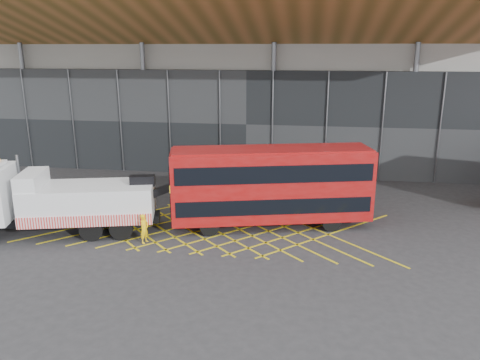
# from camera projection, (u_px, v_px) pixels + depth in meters

# --- Properties ---
(ground_plane) EXTENTS (120.00, 120.00, 0.00)m
(ground_plane) POSITION_uv_depth(u_px,v_px,m) (183.00, 226.00, 26.12)
(ground_plane) COLOR #28282B
(road_markings) EXTENTS (19.96, 7.16, 0.01)m
(road_markings) POSITION_uv_depth(u_px,v_px,m) (211.00, 228.00, 25.89)
(road_markings) COLOR gold
(road_markings) RESTS_ON ground_plane
(construction_building) EXTENTS (55.00, 23.97, 18.00)m
(construction_building) POSITION_uv_depth(u_px,v_px,m) (257.00, 55.00, 40.90)
(construction_building) COLOR gray
(construction_building) RESTS_ON ground_plane
(recovery_truck) EXTENTS (11.84, 5.17, 4.13)m
(recovery_truck) POSITION_uv_depth(u_px,v_px,m) (51.00, 200.00, 24.59)
(recovery_truck) COLOR black
(recovery_truck) RESTS_ON ground_plane
(bus_towed) EXTENTS (11.14, 5.09, 4.43)m
(bus_towed) POSITION_uv_depth(u_px,v_px,m) (271.00, 184.00, 25.56)
(bus_towed) COLOR maroon
(bus_towed) RESTS_ON ground_plane
(worker) EXTENTS (0.50, 0.63, 1.52)m
(worker) POSITION_uv_depth(u_px,v_px,m) (144.00, 229.00, 23.76)
(worker) COLOR yellow
(worker) RESTS_ON ground_plane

